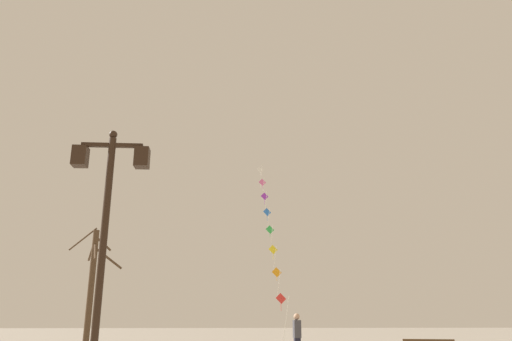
{
  "coord_description": "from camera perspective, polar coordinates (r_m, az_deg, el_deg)",
  "views": [
    {
      "loc": [
        -1.06,
        -2.6,
        1.47
      ],
      "look_at": [
        0.12,
        15.16,
        6.95
      ],
      "focal_mm": 34.2,
      "sensor_mm": 36.0,
      "label": 1
    }
  ],
  "objects": [
    {
      "name": "kite_flyer",
      "position": [
        18.18,
        4.83,
        -18.85
      ],
      "size": [
        0.25,
        0.61,
        1.71
      ],
      "rotation": [
        0.0,
        0.0,
        1.6
      ],
      "color": "#1E1E2D",
      "rests_on": "ground_plane"
    },
    {
      "name": "twin_lantern_lamp_post",
      "position": [
        9.79,
        -17.08,
        -4.18
      ],
      "size": [
        1.49,
        0.28,
        5.12
      ],
      "color": "black",
      "rests_on": "ground_plane"
    },
    {
      "name": "kite_train",
      "position": [
        25.58,
        1.64,
        -7.0
      ],
      "size": [
        0.64,
        11.3,
        11.08
      ],
      "color": "brown",
      "rests_on": "ground_plane"
    },
    {
      "name": "bare_tree",
      "position": [
        19.17,
        -18.69,
        -12.88
      ],
      "size": [
        1.97,
        2.05,
        4.81
      ],
      "color": "#4C3826",
      "rests_on": "ground_plane"
    }
  ]
}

